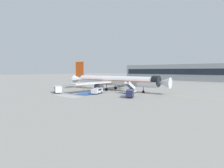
{
  "coord_description": "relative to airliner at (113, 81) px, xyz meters",
  "views": [
    {
      "loc": [
        41.06,
        -50.32,
        7.54
      ],
      "look_at": [
        0.33,
        -3.27,
        2.68
      ],
      "focal_mm": 28.0,
      "sensor_mm": 36.0,
      "label": 1
    }
  ],
  "objects": [
    {
      "name": "apron_leadline_yellow",
      "position": [
        0.72,
        0.05,
        -3.67
      ],
      "size": [
        78.19,
        5.33,
        0.01
      ],
      "primitive_type": "cube",
      "rotation": [
        0.0,
        0.0,
        -1.51
      ],
      "color": "gold",
      "rests_on": "ground_plane"
    },
    {
      "name": "apron_walkway_bar_4",
      "position": [
        1.32,
        -20.09,
        -3.67
      ],
      "size": [
        0.44,
        3.6,
        0.01
      ],
      "primitive_type": "cube",
      "color": "silver",
      "rests_on": "ground_plane"
    },
    {
      "name": "fuel_tanker",
      "position": [
        -8.7,
        22.32,
        -1.84
      ],
      "size": [
        9.83,
        3.21,
        3.61
      ],
      "rotation": [
        0.0,
        0.0,
        -1.64
      ],
      "color": "#38383D",
      "rests_on": "ground_plane"
    },
    {
      "name": "apron_walkway_bar_0",
      "position": [
        -3.48,
        -20.09,
        -3.67
      ],
      "size": [
        0.44,
        3.6,
        0.01
      ],
      "primitive_type": "cube",
      "color": "silver",
      "rests_on": "ground_plane"
    },
    {
      "name": "service_van_1",
      "position": [
        2.39,
        -10.84,
        -2.6
      ],
      "size": [
        3.99,
        5.55,
        1.75
      ],
      "rotation": [
        0.0,
        0.0,
        0.42
      ],
      "color": "silver",
      "rests_on": "ground_plane"
    },
    {
      "name": "apron_walkway_bar_6",
      "position": [
        3.72,
        -20.09,
        -3.67
      ],
      "size": [
        0.44,
        3.6,
        0.01
      ],
      "primitive_type": "cube",
      "color": "silver",
      "rests_on": "ground_plane"
    },
    {
      "name": "ground_crew_0",
      "position": [
        -1.77,
        -4.87,
        -2.66
      ],
      "size": [
        0.48,
        0.36,
        1.76
      ],
      "rotation": [
        0.0,
        0.0,
        5.95
      ],
      "color": "black",
      "rests_on": "ground_plane"
    },
    {
      "name": "ground_plane",
      "position": [
        1.86,
        0.12,
        -3.68
      ],
      "size": [
        600.0,
        600.0,
        0.0
      ],
      "primitive_type": "plane",
      "color": "gray"
    },
    {
      "name": "apron_walkway_bar_1",
      "position": [
        -2.28,
        -20.09,
        -3.67
      ],
      "size": [
        0.44,
        3.6,
        0.01
      ],
      "primitive_type": "cube",
      "color": "silver",
      "rests_on": "ground_plane"
    },
    {
      "name": "apron_walkway_bar_2",
      "position": [
        -1.08,
        -20.09,
        -3.67
      ],
      "size": [
        0.44,
        3.6,
        0.01
      ],
      "primitive_type": "cube",
      "color": "silver",
      "rests_on": "ground_plane"
    },
    {
      "name": "apron_walkway_bar_5",
      "position": [
        2.52,
        -20.09,
        -3.67
      ],
      "size": [
        0.44,
        3.6,
        0.01
      ],
      "primitive_type": "cube",
      "color": "silver",
      "rests_on": "ground_plane"
    },
    {
      "name": "traffic_cone_1",
      "position": [
        -9.86,
        -2.82,
        -3.41
      ],
      "size": [
        0.48,
        0.48,
        0.53
      ],
      "color": "orange",
      "rests_on": "ground_plane"
    },
    {
      "name": "terminal_building",
      "position": [
        -3.56,
        84.7,
        2.36
      ],
      "size": [
        94.86,
        12.1,
        12.08
      ],
      "color": "#9EA3A8",
      "rests_on": "ground_plane"
    },
    {
      "name": "airliner",
      "position": [
        0.0,
        0.0,
        0.0
      ],
      "size": [
        43.68,
        33.77,
        11.31
      ],
      "rotation": [
        0.0,
        0.0,
        -1.51
      ],
      "color": "silver",
      "rests_on": "ground_plane"
    },
    {
      "name": "traffic_cone_0",
      "position": [
        -11.87,
        -7.38,
        -3.35
      ],
      "size": [
        0.58,
        0.58,
        0.64
      ],
      "color": "orange",
      "rests_on": "ground_plane"
    },
    {
      "name": "ground_crew_1",
      "position": [
        -9.51,
        -6.75,
        -2.73
      ],
      "size": [
        0.46,
        0.47,
        1.65
      ],
      "rotation": [
        0.0,
        0.0,
        5.44
      ],
      "color": "#2D2D33",
      "rests_on": "ground_plane"
    },
    {
      "name": "boarding_stairs_forward",
      "position": [
        10.42,
        -3.65,
        -2.67
      ],
      "size": [
        2.51,
        5.34,
        4.17
      ],
      "rotation": [
        0.0,
        0.0,
        0.07
      ],
      "color": "#ADB2BA",
      "rests_on": "ground_plane"
    },
    {
      "name": "service_van_2",
      "position": [
        -8.83,
        -18.18,
        -2.31
      ],
      "size": [
        5.04,
        3.75,
        2.3
      ],
      "rotation": [
        0.0,
        0.0,
        4.28
      ],
      "color": "silver",
      "rests_on": "ground_plane"
    },
    {
      "name": "service_van_0",
      "position": [
        15.0,
        -10.27,
        -2.4
      ],
      "size": [
        3.71,
        4.7,
        2.13
      ],
      "rotation": [
        0.0,
        0.0,
        0.51
      ],
      "color": "#1E234C",
      "rests_on": "ground_plane"
    },
    {
      "name": "apron_walkway_bar_3",
      "position": [
        0.12,
        -20.09,
        -3.67
      ],
      "size": [
        0.44,
        3.6,
        0.01
      ],
      "primitive_type": "cube",
      "color": "silver",
      "rests_on": "ground_plane"
    },
    {
      "name": "apron_stand_patch_blue",
      "position": [
        0.72,
        -12.68,
        -3.67
      ],
      "size": [
        6.01,
        8.45,
        0.01
      ],
      "primitive_type": "cube",
      "color": "#2856A8",
      "rests_on": "ground_plane"
    }
  ]
}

